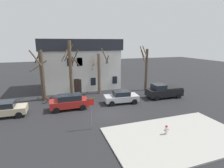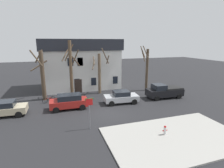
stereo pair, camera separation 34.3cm
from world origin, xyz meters
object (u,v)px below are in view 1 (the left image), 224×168
(tree_bare_far, at_px, (99,72))
(tree_bare_mid, at_px, (71,68))
(car_beige_sedan, at_px, (5,109))
(fire_hydrant, at_px, (166,130))
(bicycle_leaning, at_px, (49,100))
(building_main, at_px, (80,63))
(tree_bare_end, at_px, (146,68))
(car_red_wagon, at_px, (69,102))
(car_silver_sedan, at_px, (121,97))
(street_sign_pole, at_px, (91,108))
(tree_bare_near, at_px, (42,74))
(pickup_truck_black, at_px, (164,91))

(tree_bare_far, bearing_deg, tree_bare_mid, -170.62)
(tree_bare_mid, distance_m, car_beige_sedan, 9.36)
(fire_hydrant, xyz_separation_m, bicycle_leaning, (-9.40, 11.96, -0.16))
(building_main, xyz_separation_m, car_beige_sedan, (-9.60, -10.13, -3.34))
(tree_bare_end, bearing_deg, car_red_wagon, -160.19)
(car_silver_sedan, distance_m, street_sign_pole, 7.82)
(tree_bare_near, height_order, pickup_truck_black, tree_bare_near)
(tree_bare_end, height_order, pickup_truck_black, tree_bare_end)
(tree_bare_end, xyz_separation_m, fire_hydrant, (-5.53, -13.41, -3.11))
(tree_bare_near, distance_m, car_red_wagon, 5.98)
(tree_bare_near, distance_m, tree_bare_far, 8.08)
(building_main, height_order, tree_bare_mid, building_main)
(tree_bare_mid, bearing_deg, car_beige_sedan, -148.88)
(car_silver_sedan, distance_m, bicycle_leaning, 9.42)
(tree_bare_end, xyz_separation_m, pickup_truck_black, (0.50, -4.37, -2.69))
(building_main, xyz_separation_m, bicycle_leaning, (-5.29, -7.05, -3.78))
(tree_bare_mid, relative_size, tree_bare_far, 1.15)
(building_main, height_order, car_red_wagon, building_main)
(building_main, relative_size, tree_bare_end, 1.80)
(tree_bare_near, height_order, car_beige_sedan, tree_bare_near)
(building_main, relative_size, car_beige_sedan, 2.99)
(building_main, xyz_separation_m, fire_hydrant, (4.11, -19.01, -3.62))
(building_main, bearing_deg, fire_hydrant, -77.80)
(tree_bare_far, height_order, car_silver_sedan, tree_bare_far)
(tree_bare_mid, xyz_separation_m, tree_bare_end, (11.77, 0.03, -0.55))
(tree_bare_far, xyz_separation_m, tree_bare_end, (7.51, -0.68, 0.27))
(tree_bare_far, height_order, tree_bare_end, tree_bare_end)
(car_beige_sedan, height_order, car_silver_sedan, car_beige_sedan)
(street_sign_pole, bearing_deg, fire_hydrant, -28.89)
(tree_bare_near, relative_size, pickup_truck_black, 1.32)
(tree_bare_mid, xyz_separation_m, car_beige_sedan, (-7.47, -4.51, -3.39))
(tree_bare_near, bearing_deg, car_red_wagon, -56.91)
(building_main, bearing_deg, tree_bare_near, -136.33)
(tree_bare_mid, bearing_deg, street_sign_pole, -87.14)
(pickup_truck_black, bearing_deg, building_main, 135.48)
(building_main, distance_m, tree_bare_mid, 6.02)
(tree_bare_near, height_order, tree_bare_end, tree_bare_end)
(car_beige_sedan, height_order, street_sign_pole, street_sign_pole)
(tree_bare_end, distance_m, street_sign_pole, 15.31)
(building_main, bearing_deg, tree_bare_far, -66.57)
(car_beige_sedan, distance_m, car_red_wagon, 6.62)
(car_silver_sedan, height_order, pickup_truck_black, pickup_truck_black)
(building_main, height_order, tree_bare_near, building_main)
(tree_bare_mid, height_order, fire_hydrant, tree_bare_mid)
(car_beige_sedan, height_order, pickup_truck_black, pickup_truck_black)
(tree_bare_far, bearing_deg, street_sign_pole, -108.98)
(tree_bare_mid, xyz_separation_m, street_sign_pole, (0.51, -10.22, -2.16))
(tree_bare_far, xyz_separation_m, street_sign_pole, (-3.76, -10.92, -1.34))
(street_sign_pole, bearing_deg, car_red_wagon, 103.40)
(car_silver_sedan, bearing_deg, fire_hydrant, -86.66)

